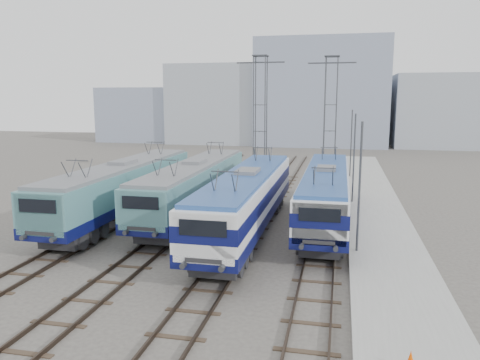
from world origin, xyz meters
name	(u,v)px	position (x,y,z in m)	size (l,w,h in m)	color
ground	(187,257)	(0.00, 0.00, 0.00)	(160.00, 160.00, 0.00)	#514C47
platform	(380,225)	(10.20, 8.00, 0.15)	(4.00, 70.00, 0.30)	#9E9E99
locomotive_far_left	(122,186)	(-6.75, 6.54, 2.31)	(2.93, 18.54, 3.49)	#0B0F48
locomotive_center_left	(194,184)	(-2.25, 8.31, 2.26)	(2.88, 18.18, 3.42)	#0B0F48
locomotive_center_right	(247,197)	(2.25, 4.51, 2.36)	(2.92, 18.50, 3.48)	#0B0F48
locomotive_far_right	(326,191)	(6.75, 7.80, 2.26)	(2.80, 17.67, 3.32)	#0B0F48
catenary_tower_west	(260,114)	(0.00, 22.00, 6.64)	(4.50, 1.20, 12.00)	#3F4247
catenary_tower_east	(330,114)	(6.50, 24.00, 6.64)	(4.50, 1.20, 12.00)	#3F4247
mast_front	(359,190)	(8.60, 2.00, 3.50)	(0.12, 0.12, 7.00)	#3F4247
mast_mid	(354,160)	(8.60, 14.00, 3.50)	(0.12, 0.12, 7.00)	#3F4247
mast_rear	(351,145)	(8.60, 26.00, 3.50)	(0.12, 0.12, 7.00)	#3F4247
safety_cone	(410,360)	(9.82, -8.78, 0.59)	(0.28, 0.28, 0.58)	#F24E00
building_west	(222,104)	(-14.00, 62.00, 7.00)	(18.00, 12.00, 14.00)	#A3ABB6
building_center	(322,93)	(4.00, 62.00, 9.00)	(22.00, 14.00, 18.00)	#8F9AB2
building_east	(443,111)	(24.00, 62.00, 6.00)	(16.00, 12.00, 12.00)	#A3ABB6
building_far_west	(141,115)	(-30.00, 62.00, 5.00)	(14.00, 10.00, 10.00)	#8F9AB2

